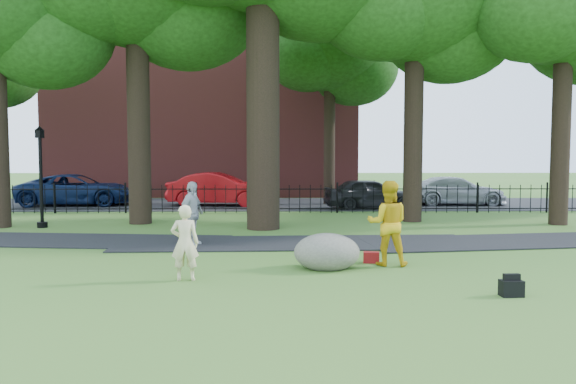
{
  "coord_description": "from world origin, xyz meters",
  "views": [
    {
      "loc": [
        0.58,
        -11.78,
        2.56
      ],
      "look_at": [
        0.77,
        2.0,
        1.59
      ],
      "focal_mm": 35.0,
      "sensor_mm": 36.0,
      "label": 1
    }
  ],
  "objects_px": {
    "boulder": "(327,250)",
    "lamppost": "(41,178)",
    "red_sedan": "(219,189)",
    "man": "(388,223)",
    "woman": "(185,243)"
  },
  "relations": [
    {
      "from": "woman",
      "to": "man",
      "type": "height_order",
      "value": "man"
    },
    {
      "from": "red_sedan",
      "to": "woman",
      "type": "bearing_deg",
      "value": -171.14
    },
    {
      "from": "boulder",
      "to": "lamppost",
      "type": "bearing_deg",
      "value": 142.84
    },
    {
      "from": "man",
      "to": "red_sedan",
      "type": "xyz_separation_m",
      "value": [
        -5.4,
        14.41,
        -0.16
      ]
    },
    {
      "from": "man",
      "to": "lamppost",
      "type": "distance_m",
      "value": 12.51
    },
    {
      "from": "woman",
      "to": "boulder",
      "type": "xyz_separation_m",
      "value": [
        2.94,
        1.08,
        -0.34
      ]
    },
    {
      "from": "boulder",
      "to": "lamppost",
      "type": "relative_size",
      "value": 0.42
    },
    {
      "from": "man",
      "to": "woman",
      "type": "bearing_deg",
      "value": 26.24
    },
    {
      "from": "red_sedan",
      "to": "man",
      "type": "bearing_deg",
      "value": -154.38
    },
    {
      "from": "man",
      "to": "red_sedan",
      "type": "height_order",
      "value": "man"
    },
    {
      "from": "boulder",
      "to": "woman",
      "type": "bearing_deg",
      "value": -159.75
    },
    {
      "from": "man",
      "to": "boulder",
      "type": "distance_m",
      "value": 1.56
    },
    {
      "from": "man",
      "to": "red_sedan",
      "type": "distance_m",
      "value": 15.39
    },
    {
      "from": "lamppost",
      "to": "woman",
      "type": "bearing_deg",
      "value": -33.04
    },
    {
      "from": "woman",
      "to": "lamppost",
      "type": "bearing_deg",
      "value": -56.72
    }
  ]
}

